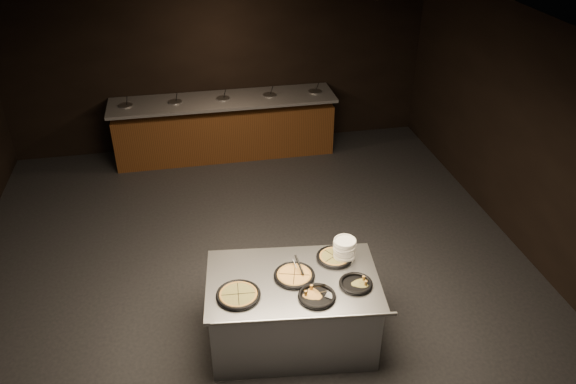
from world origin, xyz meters
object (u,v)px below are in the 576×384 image
Objects in this scene: pan_veggie_whole at (238,295)px; pan_cheese_whole at (294,275)px; serving_counter at (293,311)px; plate_stack at (344,249)px.

pan_cheese_whole is at bearing 17.01° from pan_veggie_whole.
serving_counter is at bearing 13.65° from pan_veggie_whole.
serving_counter is at bearing -158.37° from plate_stack.
plate_stack is 0.56× the size of pan_cheese_whole.
plate_stack is 0.61m from pan_cheese_whole.
plate_stack is 0.54× the size of pan_veggie_whole.
serving_counter is at bearing -118.59° from pan_cheese_whole.
plate_stack reaches higher than pan_cheese_whole.
pan_cheese_whole is (0.02, 0.04, 0.45)m from serving_counter.
serving_counter is 4.24× the size of pan_veggie_whole.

